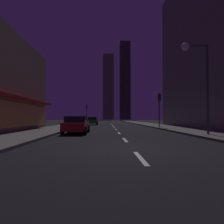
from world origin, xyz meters
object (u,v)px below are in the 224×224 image
Objects in this scene: fire_hydrant_far_left at (78,123)px; traffic_light_near_right at (159,103)px; traffic_light_far_left at (87,110)px; street_lamp_right at (196,66)px; car_parked_far at (93,121)px; car_parked_near at (76,125)px.

traffic_light_near_right reaches higher than fire_hydrant_far_left.
street_lamp_right is at bearing -70.65° from traffic_light_far_left.
traffic_light_near_right and traffic_light_far_left have the same top height.
street_lamp_right is at bearing -60.34° from fire_hydrant_far_left.
traffic_light_far_left is at bearing 109.35° from street_lamp_right.
fire_hydrant_far_left is 0.16× the size of traffic_light_near_right.
car_parked_far is 15.77m from traffic_light_near_right.
traffic_light_far_left is (-11.00, 20.82, 0.00)m from traffic_light_near_right.
car_parked_far is (0.00, 20.03, 0.00)m from car_parked_near.
traffic_light_near_right is at bearing -62.16° from traffic_light_far_left.
car_parked_far is at bearing 111.50° from street_lamp_right.
car_parked_far is 6.48× the size of fire_hydrant_far_left.
traffic_light_near_right is 10.33m from street_lamp_right.
fire_hydrant_far_left is at bearing -127.50° from car_parked_far.
fire_hydrant_far_left is at bearing -92.05° from traffic_light_far_left.
traffic_light_near_right is at bearing -40.25° from fire_hydrant_far_left.
street_lamp_right is at bearing -17.18° from car_parked_near.
car_parked_far is at bearing 125.73° from traffic_light_near_right.
car_parked_near is 11.97m from traffic_light_near_right.
car_parked_far is at bearing 52.50° from fire_hydrant_far_left.
traffic_light_far_left is (-1.90, 28.20, 2.45)m from car_parked_near.
fire_hydrant_far_left is at bearing 119.66° from street_lamp_right.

